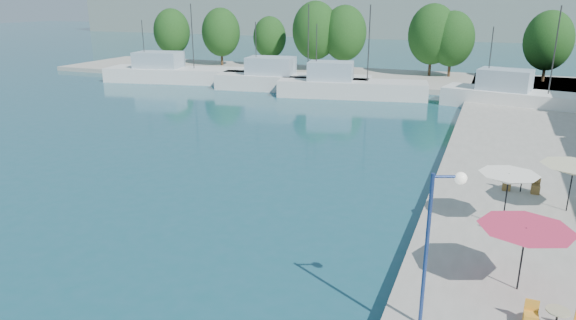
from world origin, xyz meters
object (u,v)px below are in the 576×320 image
at_px(trawler_02, 289,81).
at_px(trawler_04, 524,99).
at_px(street_lamp, 440,222).
at_px(umbrella_cream, 573,170).
at_px(trawler_01, 177,73).
at_px(umbrella_pink, 525,235).
at_px(trawler_03, 348,87).
at_px(umbrella_white, 509,179).

relative_size(trawler_02, trawler_04, 1.12).
bearing_deg(street_lamp, umbrella_cream, 44.99).
bearing_deg(trawler_01, umbrella_pink, -55.40).
bearing_deg(trawler_01, trawler_03, -16.33).
height_order(trawler_04, umbrella_white, trawler_04).
xyz_separation_m(umbrella_pink, umbrella_cream, (2.36, 8.48, -0.04)).
distance_m(trawler_04, umbrella_cream, 28.10).
bearing_deg(umbrella_pink, umbrella_cream, 74.44).
height_order(trawler_03, umbrella_cream, trawler_03).
relative_size(umbrella_pink, umbrella_white, 1.24).
distance_m(trawler_04, street_lamp, 40.06).
relative_size(trawler_01, umbrella_pink, 6.20).
relative_size(trawler_04, umbrella_cream, 5.57).
height_order(trawler_04, street_lamp, trawler_04).
bearing_deg(trawler_04, trawler_01, -172.13).
relative_size(trawler_02, umbrella_cream, 6.25).
bearing_deg(trawler_03, trawler_04, -12.26).
distance_m(trawler_03, umbrella_cream, 34.16).
relative_size(trawler_03, umbrella_white, 6.45).
relative_size(trawler_03, umbrella_pink, 5.18).
relative_size(trawler_01, umbrella_white, 7.72).
distance_m(umbrella_white, street_lamp, 9.00).
distance_m(umbrella_pink, umbrella_white, 5.46).
distance_m(trawler_03, street_lamp, 42.63).
distance_m(trawler_01, trawler_03, 23.79).
xyz_separation_m(umbrella_white, umbrella_cream, (2.86, 3.04, -0.19)).
bearing_deg(trawler_04, umbrella_white, -81.88).
bearing_deg(umbrella_white, umbrella_cream, 46.80).
distance_m(trawler_01, umbrella_cream, 52.41).
xyz_separation_m(trawler_02, umbrella_white, (23.64, -33.33, 1.77)).
distance_m(trawler_01, umbrella_pink, 56.07).
height_order(umbrella_pink, street_lamp, street_lamp).
distance_m(umbrella_pink, umbrella_cream, 8.80).
bearing_deg(umbrella_white, trawler_02, 125.34).
bearing_deg(umbrella_white, street_lamp, -103.52).
distance_m(trawler_03, umbrella_pink, 40.49).
bearing_deg(umbrella_white, trawler_04, 86.59).
height_order(umbrella_pink, umbrella_white, umbrella_white).
bearing_deg(trawler_01, umbrella_cream, -46.94).
xyz_separation_m(trawler_03, street_lamp, (13.81, -40.22, 3.02)).
relative_size(trawler_03, umbrella_cream, 5.59).
xyz_separation_m(trawler_01, umbrella_cream, (42.45, -30.69, 1.59)).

